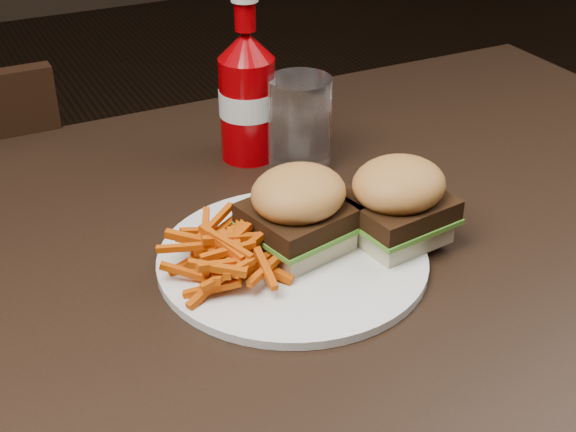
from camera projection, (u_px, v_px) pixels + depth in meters
name	position (u px, v px, depth m)	size (l,w,h in m)	color
dining_table	(310.00, 253.00, 0.86)	(1.20, 0.80, 0.04)	black
plate	(292.00, 259.00, 0.81)	(0.27, 0.27, 0.01)	white
sandwich_half_a	(298.00, 237.00, 0.81)	(0.09, 0.08, 0.02)	beige
sandwich_half_b	(395.00, 228.00, 0.83)	(0.09, 0.08, 0.02)	beige
fries_pile	(231.00, 253.00, 0.77)	(0.09, 0.09, 0.04)	red
ketchup_bottle	(248.00, 112.00, 0.98)	(0.07, 0.07, 0.14)	#940004
tumbler	(300.00, 126.00, 0.96)	(0.08, 0.08, 0.12)	white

